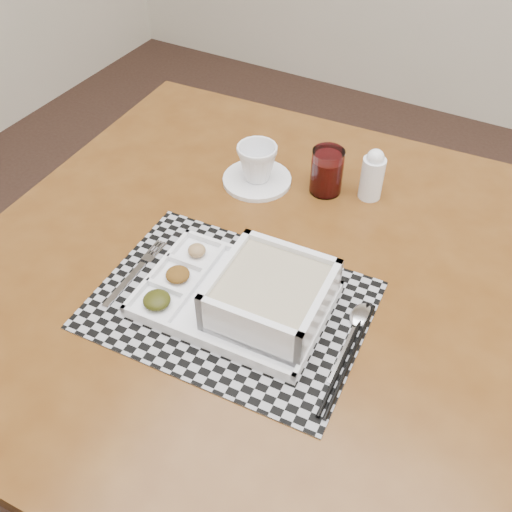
{
  "coord_description": "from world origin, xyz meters",
  "views": [
    {
      "loc": [
        -0.15,
        -0.36,
        1.56
      ],
      "look_at": [
        -0.48,
        0.25,
        0.89
      ],
      "focal_mm": 40.0,
      "sensor_mm": 36.0,
      "label": 1
    }
  ],
  "objects_px": {
    "creamer_bottle": "(372,175)",
    "dining_table": "(258,294)",
    "juice_glass": "(327,173)",
    "cup": "(257,163)",
    "serving_tray": "(259,297)"
  },
  "relations": [
    {
      "from": "creamer_bottle",
      "to": "dining_table",
      "type": "bearing_deg",
      "value": -110.05
    },
    {
      "from": "dining_table",
      "to": "juice_glass",
      "type": "bearing_deg",
      "value": 86.22
    },
    {
      "from": "serving_tray",
      "to": "cup",
      "type": "bearing_deg",
      "value": 119.3
    },
    {
      "from": "cup",
      "to": "creamer_bottle",
      "type": "relative_size",
      "value": 0.75
    },
    {
      "from": "juice_glass",
      "to": "creamer_bottle",
      "type": "height_order",
      "value": "creamer_bottle"
    },
    {
      "from": "cup",
      "to": "juice_glass",
      "type": "relative_size",
      "value": 0.87
    },
    {
      "from": "juice_glass",
      "to": "dining_table",
      "type": "bearing_deg",
      "value": -93.78
    },
    {
      "from": "dining_table",
      "to": "cup",
      "type": "distance_m",
      "value": 0.29
    },
    {
      "from": "serving_tray",
      "to": "creamer_bottle",
      "type": "xyz_separation_m",
      "value": [
        0.05,
        0.39,
        0.02
      ]
    },
    {
      "from": "dining_table",
      "to": "serving_tray",
      "type": "height_order",
      "value": "serving_tray"
    },
    {
      "from": "creamer_bottle",
      "to": "serving_tray",
      "type": "bearing_deg",
      "value": -97.39
    },
    {
      "from": "cup",
      "to": "creamer_bottle",
      "type": "bearing_deg",
      "value": 3.47
    },
    {
      "from": "dining_table",
      "to": "juice_glass",
      "type": "xyz_separation_m",
      "value": [
        0.02,
        0.27,
        0.13
      ]
    },
    {
      "from": "juice_glass",
      "to": "cup",
      "type": "bearing_deg",
      "value": -163.09
    },
    {
      "from": "serving_tray",
      "to": "juice_glass",
      "type": "height_order",
      "value": "juice_glass"
    }
  ]
}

